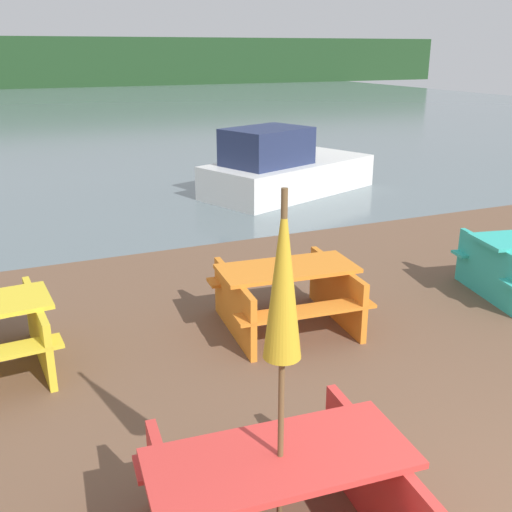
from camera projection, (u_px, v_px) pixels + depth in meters
water at (51, 110)px, 31.46m from camera, size 60.00×50.00×0.00m
far_treeline at (23, 62)px, 48.12m from camera, size 80.00×1.60×4.00m
picnic_table_red at (280, 494)px, 3.70m from camera, size 1.73×1.51×0.72m
picnic_table_orange at (287, 291)px, 6.79m from camera, size 1.65×1.50×0.73m
umbrella_gold at (283, 284)px, 3.24m from camera, size 0.22×0.22×2.36m
boat at (284, 169)px, 13.11m from camera, size 4.28×3.06×1.48m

